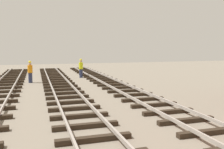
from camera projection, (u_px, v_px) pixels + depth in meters
track_worker_foreground at (30, 72)px, 20.90m from camera, size 0.40×0.40×1.87m
track_worker_distant at (81, 68)px, 24.37m from camera, size 0.40×0.40×1.87m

